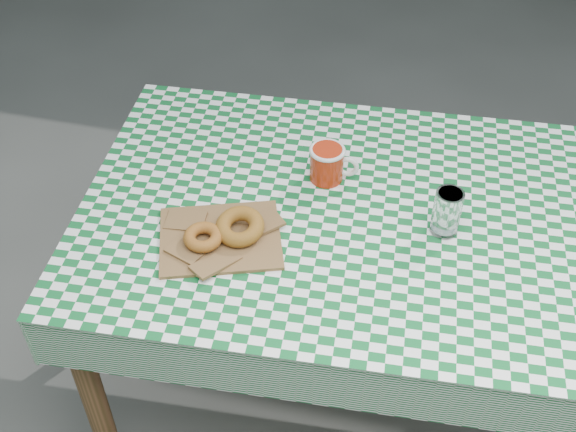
{
  "coord_description": "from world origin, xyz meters",
  "views": [
    {
      "loc": [
        0.17,
        -1.31,
        1.97
      ],
      "look_at": [
        -0.12,
        -0.11,
        0.79
      ],
      "focal_mm": 45.9,
      "sensor_mm": 36.0,
      "label": 1
    }
  ],
  "objects_px": {
    "paper_bag": "(220,237)",
    "table": "(346,313)",
    "drinking_glass": "(447,212)",
    "coffee_mug": "(327,164)"
  },
  "relations": [
    {
      "from": "table",
      "to": "paper_bag",
      "type": "height_order",
      "value": "paper_bag"
    },
    {
      "from": "paper_bag",
      "to": "table",
      "type": "bearing_deg",
      "value": 29.79
    },
    {
      "from": "coffee_mug",
      "to": "paper_bag",
      "type": "bearing_deg",
      "value": -127.48
    },
    {
      "from": "table",
      "to": "coffee_mug",
      "type": "distance_m",
      "value": 0.45
    },
    {
      "from": "table",
      "to": "drinking_glass",
      "type": "xyz_separation_m",
      "value": [
        0.21,
        -0.01,
        0.44
      ]
    },
    {
      "from": "table",
      "to": "paper_bag",
      "type": "xyz_separation_m",
      "value": [
        -0.28,
        -0.16,
        0.39
      ]
    },
    {
      "from": "table",
      "to": "coffee_mug",
      "type": "bearing_deg",
      "value": 126.01
    },
    {
      "from": "paper_bag",
      "to": "drinking_glass",
      "type": "xyz_separation_m",
      "value": [
        0.5,
        0.15,
        0.05
      ]
    },
    {
      "from": "paper_bag",
      "to": "coffee_mug",
      "type": "height_order",
      "value": "coffee_mug"
    },
    {
      "from": "coffee_mug",
      "to": "drinking_glass",
      "type": "height_order",
      "value": "drinking_glass"
    }
  ]
}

